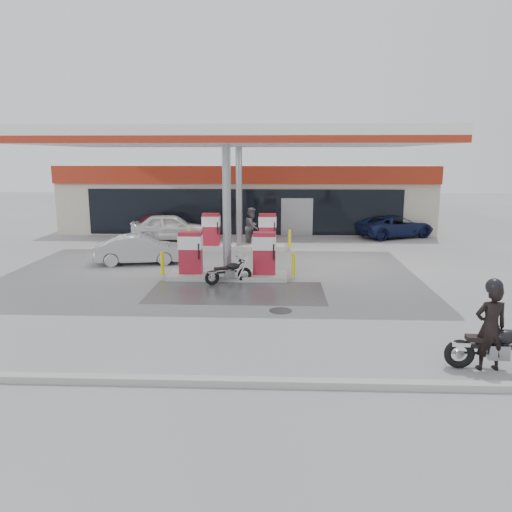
# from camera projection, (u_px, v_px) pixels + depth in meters

# --- Properties ---
(ground) EXTENTS (90.00, 90.00, 0.00)m
(ground) POSITION_uv_depth(u_px,v_px,m) (222.00, 292.00, 17.09)
(ground) COLOR gray
(ground) RESTS_ON ground
(wet_patch) EXTENTS (6.00, 3.00, 0.00)m
(wet_patch) POSITION_uv_depth(u_px,v_px,m) (236.00, 292.00, 17.07)
(wet_patch) COLOR #4C4C4F
(wet_patch) RESTS_ON ground
(drain_cover) EXTENTS (0.70, 0.70, 0.01)m
(drain_cover) POSITION_uv_depth(u_px,v_px,m) (281.00, 311.00, 15.05)
(drain_cover) COLOR #38383A
(drain_cover) RESTS_ON ground
(kerb) EXTENTS (28.00, 0.25, 0.15)m
(kerb) POSITION_uv_depth(u_px,v_px,m) (185.00, 381.00, 10.22)
(kerb) COLOR gray
(kerb) RESTS_ON ground
(store_building) EXTENTS (22.00, 8.22, 4.00)m
(store_building) POSITION_uv_depth(u_px,v_px,m) (248.00, 196.00, 32.29)
(store_building) COLOR #AB9F8F
(store_building) RESTS_ON ground
(canopy) EXTENTS (16.00, 10.02, 5.51)m
(canopy) POSITION_uv_depth(u_px,v_px,m) (233.00, 139.00, 20.93)
(canopy) COLOR silver
(canopy) RESTS_ON ground
(pump_island_near) EXTENTS (5.14, 1.30, 1.78)m
(pump_island_near) POSITION_uv_depth(u_px,v_px,m) (227.00, 260.00, 18.91)
(pump_island_near) COLOR #9E9E99
(pump_island_near) RESTS_ON ground
(pump_island_far) EXTENTS (5.14, 1.30, 1.78)m
(pump_island_far) POSITION_uv_depth(u_px,v_px,m) (239.00, 235.00, 24.78)
(pump_island_far) COLOR #9E9E99
(pump_island_far) RESTS_ON ground
(main_motorcycle) EXTENTS (2.19, 0.84, 1.12)m
(main_motorcycle) POSITION_uv_depth(u_px,v_px,m) (498.00, 348.00, 10.85)
(main_motorcycle) COLOR black
(main_motorcycle) RESTS_ON ground
(biker_main) EXTENTS (0.74, 0.52, 1.93)m
(biker_main) POSITION_uv_depth(u_px,v_px,m) (490.00, 327.00, 10.78)
(biker_main) COLOR black
(biker_main) RESTS_ON ground
(parked_motorcycle) EXTENTS (1.69, 0.91, 0.92)m
(parked_motorcycle) POSITION_uv_depth(u_px,v_px,m) (229.00, 272.00, 18.20)
(parked_motorcycle) COLOR black
(parked_motorcycle) RESTS_ON ground
(sedan_white) EXTENTS (4.50, 2.25, 1.47)m
(sedan_white) POSITION_uv_depth(u_px,v_px,m) (171.00, 227.00, 27.24)
(sedan_white) COLOR silver
(sedan_white) RESTS_ON ground
(attendant) EXTENTS (1.00, 1.14, 1.97)m
(attendant) POSITION_uv_depth(u_px,v_px,m) (252.00, 227.00, 25.68)
(attendant) COLOR slate
(attendant) RESTS_ON ground
(hatchback_silver) EXTENTS (3.91, 1.93, 1.23)m
(hatchback_silver) POSITION_uv_depth(u_px,v_px,m) (140.00, 249.00, 21.48)
(hatchback_silver) COLOR #A0A3A8
(hatchback_silver) RESTS_ON ground
(parked_car_left) EXTENTS (4.63, 3.35, 1.25)m
(parked_car_left) POSITION_uv_depth(u_px,v_px,m) (164.00, 225.00, 28.91)
(parked_car_left) COLOR #49101B
(parked_car_left) RESTS_ON ground
(parked_car_right) EXTENTS (4.93, 3.73, 1.25)m
(parked_car_right) POSITION_uv_depth(u_px,v_px,m) (395.00, 226.00, 28.36)
(parked_car_right) COLOR #141D44
(parked_car_right) RESTS_ON ground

